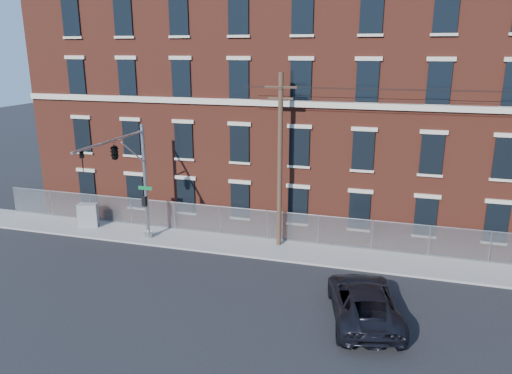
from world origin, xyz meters
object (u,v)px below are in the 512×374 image
object	(u,v)px
traffic_signal_mast	(122,162)
utility_cabinet	(88,215)
pickup_truck	(364,301)
utility_pole_near	(280,159)

from	to	relation	value
traffic_signal_mast	utility_cabinet	xyz separation A→B (m)	(-4.67, 2.92, -4.50)
traffic_signal_mast	pickup_truck	xyz separation A→B (m)	(13.39, -3.36, -4.57)
utility_pole_near	pickup_truck	distance (m)	9.77
pickup_truck	utility_cabinet	distance (m)	19.12
utility_pole_near	utility_cabinet	distance (m)	13.43
utility_cabinet	pickup_truck	bearing A→B (deg)	-39.64
pickup_truck	utility_cabinet	size ratio (longest dim) A/B	3.82
traffic_signal_mast	utility_pole_near	world-z (taller)	utility_pole_near
traffic_signal_mast	utility_pole_near	distance (m)	8.70
utility_pole_near	utility_cabinet	world-z (taller)	utility_pole_near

